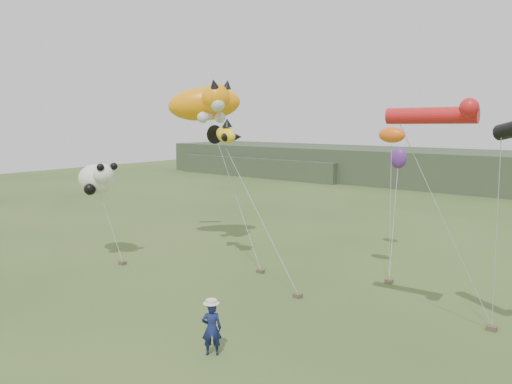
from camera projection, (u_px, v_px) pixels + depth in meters
ground at (230, 334)px, 17.52m from camera, size 120.00×120.00×0.00m
headland at (481, 172)px, 53.86m from camera, size 90.00×13.00×4.00m
festival_attendant at (212, 329)px, 15.88m from camera, size 0.75×0.73×1.75m
sandbag_anchors at (299, 285)px, 22.48m from camera, size 17.51×6.06×0.17m
cat_kite at (207, 103)px, 28.36m from camera, size 5.57×4.31×2.42m
fish_kite at (220, 134)px, 25.05m from camera, size 2.63×1.72×1.31m
tube_kites at (484, 118)px, 15.80m from camera, size 6.09×2.30×1.37m
panda_kite at (97, 179)px, 26.40m from camera, size 2.78×1.80×1.73m
misc_kites at (396, 148)px, 25.08m from camera, size 2.66×5.36×2.34m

